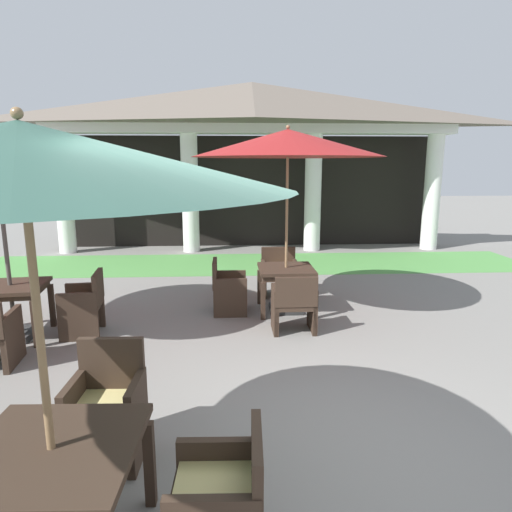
{
  "coord_description": "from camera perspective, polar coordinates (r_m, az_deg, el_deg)",
  "views": [
    {
      "loc": [
        -0.54,
        -3.04,
        2.3
      ],
      "look_at": [
        -0.25,
        2.4,
        1.18
      ],
      "focal_mm": 31.33,
      "sensor_mm": 36.0,
      "label": 1
    }
  ],
  "objects": [
    {
      "name": "background_pavilion",
      "position": [
        12.14,
        -0.57,
        16.55
      ],
      "size": [
        11.03,
        2.5,
        4.36
      ],
      "color": "white",
      "rests_on": "ground"
    },
    {
      "name": "patio_chair_near_foreground_north",
      "position": [
        8.01,
        3.0,
        -2.17
      ],
      "size": [
        0.64,
        0.53,
        0.83
      ],
      "rotation": [
        0.0,
        0.0,
        -3.14
      ],
      "color": "#38281E",
      "rests_on": "ground"
    },
    {
      "name": "patio_table_near_foreground",
      "position": [
        7.07,
        3.85,
        -2.29
      ],
      "size": [
        0.86,
        0.86,
        0.71
      ],
      "rotation": [
        0.0,
        0.0,
        0.01
      ],
      "color": "#38281E",
      "rests_on": "ground"
    },
    {
      "name": "patio_umbrella_mid_right",
      "position": [
        2.51,
        -27.73,
        10.7
      ],
      "size": [
        2.72,
        2.72,
        2.57
      ],
      "color": "#2D2D2D",
      "rests_on": "ground"
    },
    {
      "name": "lawn_strip",
      "position": [
        10.58,
        -0.1,
        -0.95
      ],
      "size": [
        12.83,
        2.35,
        0.01
      ],
      "primitive_type": "cube",
      "color": "#519347",
      "rests_on": "ground"
    },
    {
      "name": "patio_table_mid_left",
      "position": [
        6.77,
        -28.81,
        -4.13
      ],
      "size": [
        0.93,
        0.93,
        0.74
      ],
      "rotation": [
        0.0,
        0.0,
        0.11
      ],
      "color": "#38281E",
      "rests_on": "ground"
    },
    {
      "name": "patio_chair_near_foreground_west",
      "position": [
        7.07,
        -3.63,
        -4.11
      ],
      "size": [
        0.53,
        0.6,
        0.84
      ],
      "rotation": [
        0.0,
        0.0,
        -1.56
      ],
      "color": "#38281E",
      "rests_on": "ground"
    },
    {
      "name": "patio_chair_mid_right_east",
      "position": [
        2.96,
        -4.45,
        -28.66
      ],
      "size": [
        0.55,
        0.58,
        0.81
      ],
      "rotation": [
        0.0,
        0.0,
        1.54
      ],
      "color": "#38281E",
      "rests_on": "ground"
    },
    {
      "name": "patio_chair_near_foreground_south",
      "position": [
        6.25,
        4.88,
        -6.19
      ],
      "size": [
        0.6,
        0.5,
        0.83
      ],
      "rotation": [
        0.0,
        0.0,
        0.01
      ],
      "color": "#38281E",
      "rests_on": "ground"
    },
    {
      "name": "patio_table_mid_right",
      "position": [
        3.01,
        -24.5,
        -22.97
      ],
      "size": [
        0.97,
        0.97,
        0.74
      ],
      "rotation": [
        0.0,
        0.0,
        -0.03
      ],
      "color": "#38281E",
      "rests_on": "ground"
    },
    {
      "name": "ground_plane",
      "position": [
        3.85,
        6.18,
        -25.18
      ],
      "size": [
        60.0,
        60.0,
        0.0
      ],
      "primitive_type": "plane",
      "color": "gray"
    },
    {
      "name": "terracotta_urn",
      "position": [
        9.0,
        4.96,
        -2.13
      ],
      "size": [
        0.3,
        0.3,
        0.42
      ],
      "color": "brown",
      "rests_on": "ground"
    },
    {
      "name": "patio_chair_mid_left_east",
      "position": [
        6.59,
        -21.08,
        -5.86
      ],
      "size": [
        0.58,
        0.63,
        0.87
      ],
      "rotation": [
        0.0,
        0.0,
        -4.6
      ],
      "color": "#38281E",
      "rests_on": "ground"
    },
    {
      "name": "patio_chair_mid_right_north",
      "position": [
        3.88,
        -18.46,
        -17.96
      ],
      "size": [
        0.56,
        0.52,
        0.93
      ],
      "rotation": [
        0.0,
        0.0,
        -3.18
      ],
      "color": "#38281E",
      "rests_on": "ground"
    },
    {
      "name": "patio_umbrella_near_foreground",
      "position": [
        6.87,
        4.08,
        14.06
      ],
      "size": [
        2.88,
        2.88,
        2.88
      ],
      "color": "#2D2D2D",
      "rests_on": "ground"
    }
  ]
}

